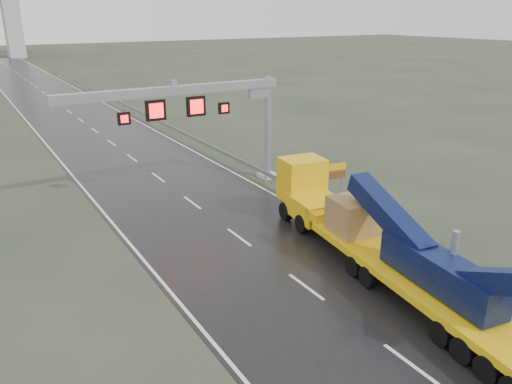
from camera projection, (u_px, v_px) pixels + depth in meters
ground at (370, 335)px, 18.60m from camera, size 400.00×400.00×0.00m
road at (95, 131)px, 50.79m from camera, size 11.00×200.00×0.02m
guardrail at (190, 136)px, 45.48m from camera, size 0.20×140.00×1.40m
sign_gantry at (206, 107)px, 32.21m from camera, size 14.90×1.20×7.42m
heavy_haul_truck at (367, 231)px, 23.43m from camera, size 4.97×18.23×4.24m
exit_sign_pair at (335, 175)px, 31.15m from camera, size 1.48×0.31×2.56m
striped_barrier at (286, 186)px, 32.87m from camera, size 0.72×0.58×1.08m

